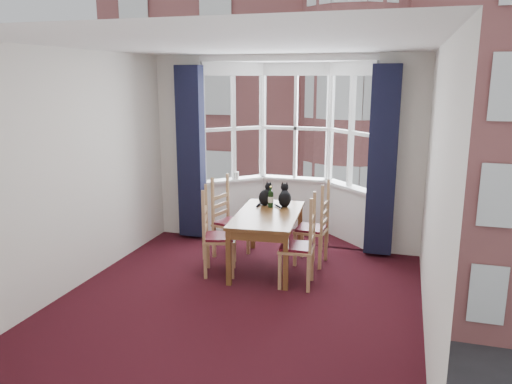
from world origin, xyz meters
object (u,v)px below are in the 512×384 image
at_px(dining_table, 268,220).
at_px(chair_left_far, 226,223).
at_px(chair_left_near, 212,238).
at_px(cat_left, 266,196).
at_px(cat_right, 285,197).
at_px(candle_tall, 237,175).
at_px(chair_right_near, 304,249).
at_px(wine_bottle, 271,198).
at_px(chair_right_far, 318,230).

distance_m(dining_table, chair_left_far, 0.77).
distance_m(chair_left_near, cat_left, 1.04).
relative_size(dining_table, cat_right, 4.55).
bearing_deg(chair_left_far, candle_tall, 100.73).
bearing_deg(chair_right_near, cat_left, 129.49).
bearing_deg(cat_right, chair_left_far, -171.24).
bearing_deg(wine_bottle, chair_right_near, -51.46).
relative_size(chair_left_far, chair_right_far, 1.00).
distance_m(chair_left_far, wine_bottle, 0.76).
bearing_deg(cat_right, chair_right_far, -13.89).
distance_m(chair_right_far, candle_tall, 1.94).
bearing_deg(candle_tall, chair_right_far, -36.16).
height_order(chair_right_near, candle_tall, candle_tall).
height_order(chair_left_near, chair_right_far, same).
distance_m(chair_left_far, cat_left, 0.68).
height_order(chair_right_far, cat_right, cat_right).
xyz_separation_m(dining_table, chair_right_far, (0.62, 0.29, -0.18)).
bearing_deg(candle_tall, wine_bottle, -51.68).
xyz_separation_m(chair_left_far, chair_right_far, (1.31, 0.01, 0.00)).
bearing_deg(cat_left, cat_right, -0.25).
bearing_deg(candle_tall, chair_left_far, -79.27).
relative_size(chair_left_far, wine_bottle, 3.11).
bearing_deg(dining_table, candle_tall, 122.78).
bearing_deg(chair_left_far, cat_left, 13.15).
height_order(chair_left_near, candle_tall, candle_tall).
bearing_deg(wine_bottle, chair_right_far, -2.28).
relative_size(chair_right_near, cat_right, 2.70).
xyz_separation_m(chair_left_far, candle_tall, (-0.21, 1.12, 0.46)).
relative_size(chair_left_near, candle_tall, 7.75).
bearing_deg(dining_table, cat_left, 109.46).
height_order(dining_table, chair_right_near, chair_right_near).
bearing_deg(chair_left_near, cat_right, 48.42).
distance_m(cat_right, candle_tall, 1.43).
distance_m(chair_left_far, chair_right_near, 1.49).
bearing_deg(chair_left_far, dining_table, -22.44).
relative_size(chair_right_near, chair_right_far, 1.00).
xyz_separation_m(chair_left_near, candle_tall, (-0.29, 1.83, 0.46)).
relative_size(chair_left_near, cat_right, 2.70).
bearing_deg(dining_table, chair_right_near, -39.09).
xyz_separation_m(dining_table, wine_bottle, (-0.05, 0.32, 0.21)).
xyz_separation_m(chair_right_near, cat_right, (-0.46, 0.89, 0.39)).
bearing_deg(dining_table, wine_bottle, 98.11).
relative_size(dining_table, chair_left_far, 1.68).
xyz_separation_m(chair_right_far, cat_left, (-0.76, 0.12, 0.39)).
bearing_deg(chair_left_far, chair_left_near, -83.76).
distance_m(chair_right_near, candle_tall, 2.44).
relative_size(cat_left, cat_right, 0.98).
xyz_separation_m(chair_left_near, wine_bottle, (0.57, 0.74, 0.39)).
bearing_deg(candle_tall, chair_right_near, -51.58).
height_order(chair_left_near, cat_left, cat_left).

